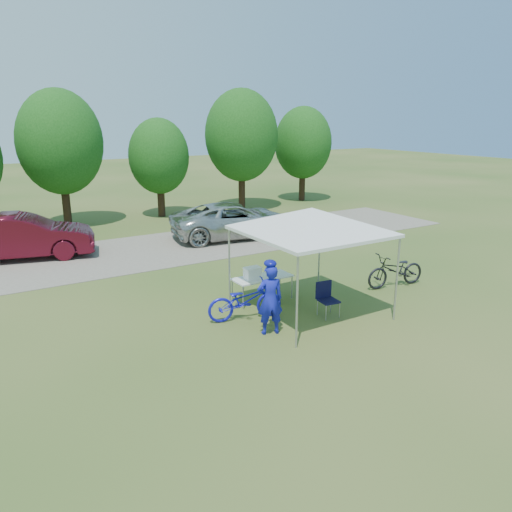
% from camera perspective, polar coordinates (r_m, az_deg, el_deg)
% --- Properties ---
extents(ground, '(100.00, 100.00, 0.00)m').
position_cam_1_polar(ground, '(13.04, 6.05, -6.38)').
color(ground, '#2D5119').
rests_on(ground, ground).
extents(gravel_strip, '(24.00, 5.00, 0.02)m').
position_cam_1_polar(gravel_strip, '(19.65, -8.29, 1.18)').
color(gravel_strip, gray).
rests_on(gravel_strip, ground).
extents(canopy, '(4.53, 4.53, 3.00)m').
position_cam_1_polar(canopy, '(12.29, 6.40, 5.15)').
color(canopy, '#A5A5AA').
rests_on(canopy, ground).
extents(treeline, '(24.89, 4.28, 6.30)m').
position_cam_1_polar(treeline, '(24.66, -15.04, 12.05)').
color(treeline, '#382314').
rests_on(treeline, ground).
extents(folding_table, '(1.65, 0.69, 0.68)m').
position_cam_1_polar(folding_table, '(13.55, 0.74, -2.57)').
color(folding_table, white).
rests_on(folding_table, ground).
extents(folding_chair, '(0.50, 0.51, 0.88)m').
position_cam_1_polar(folding_chair, '(12.71, 8.03, -4.54)').
color(folding_chair, black).
rests_on(folding_chair, ground).
extents(cooler, '(0.44, 0.30, 0.32)m').
position_cam_1_polar(cooler, '(13.33, -0.39, -1.95)').
color(cooler, white).
rests_on(cooler, folding_table).
extents(ice_cream_cup, '(0.07, 0.07, 0.05)m').
position_cam_1_polar(ice_cream_cup, '(13.66, 2.04, -2.11)').
color(ice_cream_cup, gold).
rests_on(ice_cream_cup, folding_table).
extents(cyclist, '(0.69, 0.55, 1.66)m').
position_cam_1_polar(cyclist, '(11.45, 1.60, -5.01)').
color(cyclist, '#151CB1').
rests_on(cyclist, ground).
extents(bike_blue, '(1.98, 1.07, 0.99)m').
position_cam_1_polar(bike_blue, '(12.35, -1.27, -5.10)').
color(bike_blue, '#1616C8').
rests_on(bike_blue, ground).
extents(bike_dark, '(2.00, 0.93, 1.01)m').
position_cam_1_polar(bike_dark, '(15.25, 15.70, -1.58)').
color(bike_dark, black).
rests_on(bike_dark, ground).
extents(minivan, '(5.53, 3.23, 1.45)m').
position_cam_1_polar(minivan, '(20.63, -2.49, 4.12)').
color(minivan, beige).
rests_on(minivan, gravel_strip).
extents(sedan, '(5.06, 2.80, 1.58)m').
position_cam_1_polar(sedan, '(19.33, -25.14, 2.04)').
color(sedan, '#4F0D1A').
rests_on(sedan, gravel_strip).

